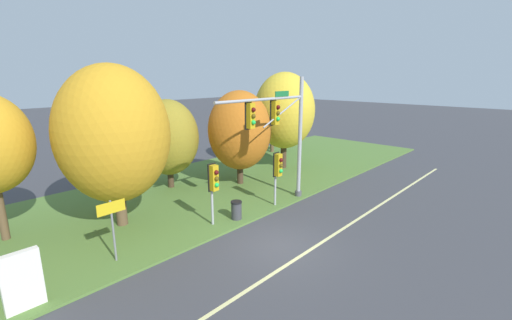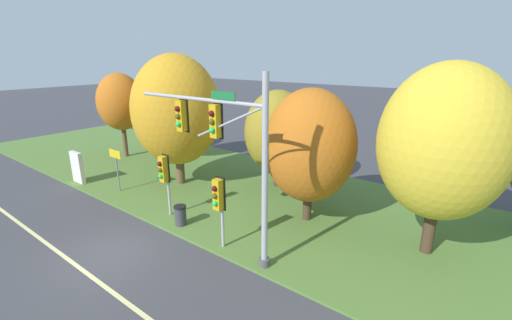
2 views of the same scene
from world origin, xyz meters
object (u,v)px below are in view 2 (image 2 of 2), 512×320
Objects in this scene: traffic_signal_mast at (226,144)px; pedestrian_signal_further_along at (164,173)px; pedestrian_signal_near_kerb at (219,198)px; tree_mid_verge at (278,132)px; trash_bin at (180,215)px; tree_left_of_mast at (163,103)px; tree_tall_centre at (310,146)px; tree_nearest_road at (120,102)px; tree_right_far at (443,143)px; route_sign_post at (116,162)px; info_kiosk at (77,167)px; tree_behind_signpost at (176,110)px.

traffic_signal_mast reaches higher than pedestrian_signal_further_along.
pedestrian_signal_near_kerb is at bearing -8.11° from pedestrian_signal_further_along.
pedestrian_signal_further_along is (-4.38, 0.47, -2.15)m from traffic_signal_mast.
tree_mid_verge reaches higher than trash_bin.
tree_left_of_mast is 10.95m from trash_bin.
tree_left_of_mast is at bearing 171.65° from tree_tall_centre.
pedestrian_signal_further_along is 0.50× the size of tree_tall_centre.
tree_right_far is at bearing -1.12° from tree_nearest_road.
tree_mid_verge reaches higher than pedestrian_signal_near_kerb.
trash_bin is (-9.38, -4.43, -3.93)m from tree_right_far.
tree_left_of_mast reaches higher than route_sign_post.
traffic_signal_mast is 15.98m from tree_nearest_road.
tree_left_of_mast is 3.35× the size of info_kiosk.
pedestrian_signal_near_kerb is 0.47× the size of tree_left_of_mast.
tree_tall_centre is 3.22× the size of info_kiosk.
tree_left_of_mast is at bearing 150.86° from pedestrian_signal_near_kerb.
tree_tall_centre is (12.67, -1.86, -0.69)m from tree_left_of_mast.
info_kiosk is at bearing -179.12° from trash_bin.
tree_left_of_mast is at bearing 175.31° from tree_right_far.
pedestrian_signal_near_kerb reaches higher than trash_bin.
tree_left_of_mast is (3.57, 1.04, 0.12)m from tree_nearest_road.
tree_behind_signpost is at bearing 37.00° from info_kiosk.
traffic_signal_mast reaches higher than tree_nearest_road.
traffic_signal_mast reaches higher than pedestrian_signal_near_kerb.
tree_tall_centre reaches higher than info_kiosk.
pedestrian_signal_near_kerb is 0.41× the size of tree_right_far.
tree_tall_centre is at bearing 43.52° from trash_bin.
tree_nearest_road is 0.85× the size of tree_right_far.
tree_right_far reaches higher than traffic_signal_mast.
traffic_signal_mast is 0.95× the size of tree_right_far.
traffic_signal_mast is at bearing -18.63° from tree_nearest_road.
pedestrian_signal_near_kerb is at bearing -108.33° from tree_tall_centre.
tree_left_of_mast is 17.86m from tree_right_far.
traffic_signal_mast reaches higher than info_kiosk.
tree_nearest_road is at bearing 157.97° from trash_bin.
trash_bin is (1.22, -0.22, -1.73)m from pedestrian_signal_further_along.
pedestrian_signal_further_along is at bearing -38.29° from tree_left_of_mast.
tree_right_far is (13.57, 0.84, 0.01)m from tree_behind_signpost.
tree_mid_verge is at bearing 84.33° from trash_bin.
route_sign_post is (-9.10, 0.82, -2.65)m from traffic_signal_mast.
traffic_signal_mast is at bearing -143.01° from tree_right_far.
tree_left_of_mast is 1.13× the size of tree_mid_verge.
tree_nearest_road is 3.72m from tree_left_of_mast.
tree_behind_signpost reaches higher than tree_right_far.
tree_left_of_mast is 1.04× the size of tree_tall_centre.
tree_behind_signpost is at bearing 131.29° from pedestrian_signal_further_along.
traffic_signal_mast is 8.30m from tree_behind_signpost.
route_sign_post reaches higher than info_kiosk.
tree_tall_centre is at bearing -2.88° from tree_nearest_road.
tree_mid_verge is 4.51m from tree_tall_centre.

